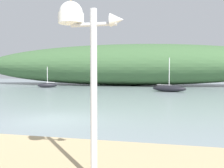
% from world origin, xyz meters
% --- Properties ---
extents(ground_plane, '(120.00, 120.00, 0.00)m').
position_xyz_m(ground_plane, '(0.00, 0.00, 0.00)').
color(ground_plane, gray).
extents(distant_hill, '(50.74, 11.13, 6.59)m').
position_xyz_m(distant_hill, '(-2.11, 29.36, 3.29)').
color(distant_hill, '#3D6038').
rests_on(distant_hill, ground).
extents(mast_structure, '(1.17, 0.45, 3.20)m').
position_xyz_m(mast_structure, '(3.58, -6.10, 2.78)').
color(mast_structure, silver).
rests_on(mast_structure, beach_sand).
extents(sailboat_east_reach, '(3.88, 2.17, 3.69)m').
position_xyz_m(sailboat_east_reach, '(5.21, 17.30, 0.36)').
color(sailboat_east_reach, black).
rests_on(sailboat_east_reach, ground).
extents(sailboat_west_reach, '(2.74, 1.98, 2.88)m').
position_xyz_m(sailboat_west_reach, '(-11.18, 21.05, 0.33)').
color(sailboat_west_reach, black).
rests_on(sailboat_west_reach, ground).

